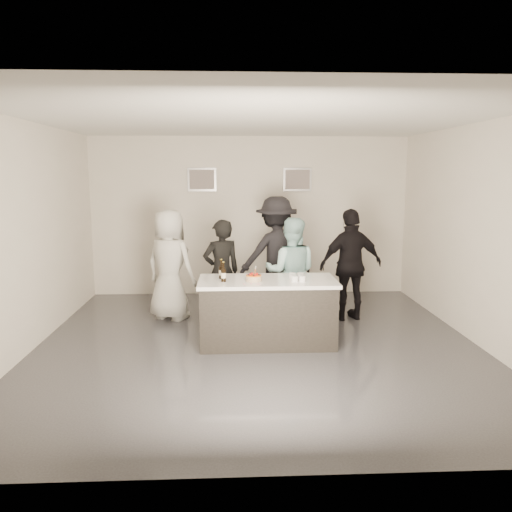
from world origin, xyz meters
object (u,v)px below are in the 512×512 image
(person_main_blue, at_px, (291,272))
(person_guest_back, at_px, (276,254))
(person_main_black, at_px, (221,272))
(beer_bottle_a, at_px, (221,269))
(bar_counter, at_px, (267,312))
(cake, at_px, (254,278))
(beer_bottle_b, at_px, (223,272))
(person_guest_left, at_px, (170,265))
(person_guest_right, at_px, (351,265))

(person_main_blue, relative_size, person_guest_back, 0.86)
(person_main_blue, bearing_deg, person_main_black, 1.86)
(beer_bottle_a, distance_m, person_guest_back, 1.83)
(bar_counter, relative_size, cake, 8.80)
(beer_bottle_b, relative_size, person_main_black, 0.16)
(person_guest_left, height_order, person_guest_right, person_guest_right)
(cake, bearing_deg, person_main_blue, 56.79)
(person_guest_back, bearing_deg, person_main_black, 22.17)
(cake, height_order, person_main_blue, person_main_blue)
(beer_bottle_a, xyz_separation_m, person_main_black, (-0.02, 0.91, -0.22))
(beer_bottle_b, distance_m, person_main_blue, 1.41)
(person_main_black, bearing_deg, beer_bottle_a, 69.86)
(person_main_blue, distance_m, person_guest_right, 1.01)
(person_main_black, bearing_deg, person_guest_back, -164.45)
(beer_bottle_b, relative_size, person_guest_right, 0.15)
(beer_bottle_b, relative_size, person_guest_back, 0.13)
(person_guest_right, xyz_separation_m, person_guest_back, (-1.13, 0.58, 0.08))
(beer_bottle_b, bearing_deg, bar_counter, 10.09)
(beer_bottle_a, relative_size, person_main_black, 0.16)
(cake, height_order, beer_bottle_a, beer_bottle_a)
(person_guest_left, bearing_deg, bar_counter, 168.91)
(cake, height_order, person_main_black, person_main_black)
(cake, distance_m, person_guest_left, 1.85)
(cake, distance_m, beer_bottle_a, 0.47)
(beer_bottle_b, relative_size, person_guest_left, 0.15)
(person_guest_back, bearing_deg, person_guest_left, -0.97)
(bar_counter, xyz_separation_m, person_guest_back, (0.27, 1.68, 0.52))
(person_main_black, relative_size, person_guest_right, 0.92)
(beer_bottle_b, xyz_separation_m, person_guest_back, (0.86, 1.79, -0.06))
(cake, distance_m, person_main_black, 1.18)
(person_main_blue, xyz_separation_m, person_guest_back, (-0.15, 0.83, 0.14))
(bar_counter, bearing_deg, cake, -157.05)
(bar_counter, distance_m, beer_bottle_b, 0.84)
(cake, relative_size, person_main_blue, 0.13)
(person_guest_left, bearing_deg, person_main_black, -167.95)
(cake, xyz_separation_m, person_guest_left, (-1.28, 1.34, -0.06))
(bar_counter, height_order, person_guest_right, person_guest_right)
(beer_bottle_b, xyz_separation_m, person_guest_right, (1.99, 1.21, -0.14))
(bar_counter, distance_m, person_main_black, 1.24)
(person_main_black, relative_size, person_main_blue, 0.98)
(person_main_blue, bearing_deg, bar_counter, 73.46)
(person_guest_left, xyz_separation_m, person_guest_back, (1.74, 0.43, 0.09))
(person_main_black, bearing_deg, bar_counter, 101.47)
(bar_counter, distance_m, person_guest_right, 1.84)
(person_guest_right, bearing_deg, bar_counter, 26.10)
(person_guest_left, distance_m, person_guest_back, 1.79)
(cake, xyz_separation_m, person_guest_right, (1.59, 1.18, -0.05))
(beer_bottle_a, bearing_deg, person_main_blue, 36.24)
(beer_bottle_a, bearing_deg, cake, -21.04)
(cake, relative_size, person_guest_right, 0.12)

